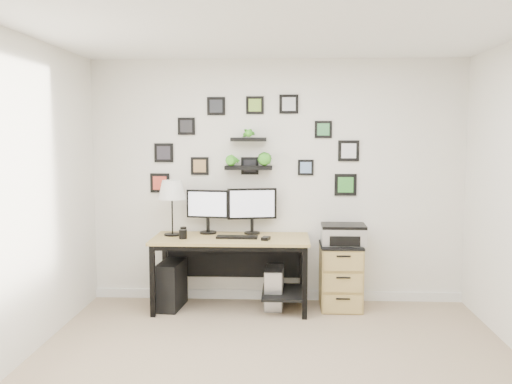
# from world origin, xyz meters

# --- Properties ---
(room) EXTENTS (4.00, 4.00, 4.00)m
(room) POSITION_xyz_m (0.00, 1.98, 0.05)
(room) COLOR tan
(room) RESTS_ON ground
(desk) EXTENTS (1.60, 0.70, 0.75)m
(desk) POSITION_xyz_m (-0.43, 1.67, 0.63)
(desk) COLOR tan
(desk) RESTS_ON ground
(monitor_left) EXTENTS (0.46, 0.20, 0.47)m
(monitor_left) POSITION_xyz_m (-0.73, 1.85, 1.02)
(monitor_left) COLOR black
(monitor_left) RESTS_ON desk
(monitor_right) EXTENTS (0.52, 0.20, 0.49)m
(monitor_right) POSITION_xyz_m (-0.26, 1.86, 1.04)
(monitor_right) COLOR black
(monitor_right) RESTS_ON desk
(keyboard) EXTENTS (0.42, 0.15, 0.02)m
(keyboard) POSITION_xyz_m (-0.40, 1.60, 0.76)
(keyboard) COLOR black
(keyboard) RESTS_ON desk
(mouse) EXTENTS (0.10, 0.12, 0.03)m
(mouse) POSITION_xyz_m (-0.10, 1.50, 0.77)
(mouse) COLOR black
(mouse) RESTS_ON desk
(table_lamp) EXTENTS (0.28, 0.28, 0.58)m
(table_lamp) POSITION_xyz_m (-1.09, 1.73, 1.21)
(table_lamp) COLOR black
(table_lamp) RESTS_ON desk
(mug) EXTENTS (0.08, 0.08, 0.09)m
(mug) POSITION_xyz_m (-0.95, 1.53, 0.80)
(mug) COLOR black
(mug) RESTS_ON desk
(pen_cup) EXTENTS (0.07, 0.07, 0.08)m
(pen_cup) POSITION_xyz_m (-0.98, 1.75, 0.79)
(pen_cup) COLOR black
(pen_cup) RESTS_ON desk
(pc_tower_black) EXTENTS (0.26, 0.50, 0.49)m
(pc_tower_black) POSITION_xyz_m (-1.09, 1.64, 0.24)
(pc_tower_black) COLOR black
(pc_tower_black) RESTS_ON ground
(pc_tower_grey) EXTENTS (0.20, 0.43, 0.41)m
(pc_tower_grey) POSITION_xyz_m (-0.02, 1.70, 0.21)
(pc_tower_grey) COLOR gray
(pc_tower_grey) RESTS_ON ground
(file_cabinet) EXTENTS (0.43, 0.53, 0.67)m
(file_cabinet) POSITION_xyz_m (0.67, 1.72, 0.34)
(file_cabinet) COLOR tan
(file_cabinet) RESTS_ON ground
(printer) EXTENTS (0.45, 0.37, 0.20)m
(printer) POSITION_xyz_m (0.69, 1.74, 0.77)
(printer) COLOR silver
(printer) RESTS_ON file_cabinet
(wall_decor) EXTENTS (2.25, 0.18, 1.07)m
(wall_decor) POSITION_xyz_m (-0.27, 1.93, 1.65)
(wall_decor) COLOR black
(wall_decor) RESTS_ON ground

